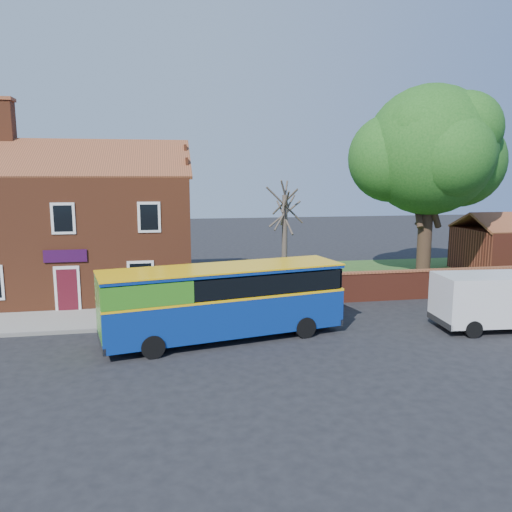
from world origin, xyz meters
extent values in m
plane|color=black|center=(0.00, 0.00, 0.00)|extent=(120.00, 120.00, 0.00)
cube|color=gray|center=(-7.00, 5.75, 0.06)|extent=(18.00, 3.50, 0.12)
cube|color=slate|center=(-7.00, 4.00, 0.07)|extent=(18.00, 0.15, 0.14)
cube|color=#426B28|center=(13.00, 13.00, 0.02)|extent=(26.00, 12.00, 0.04)
cube|color=brown|center=(-7.00, 11.50, 3.25)|extent=(12.00, 8.00, 6.50)
cube|color=brown|center=(-7.00, 9.50, 7.50)|extent=(12.30, 4.08, 2.16)
cube|color=brown|center=(-7.00, 13.50, 7.50)|extent=(12.30, 4.08, 2.16)
cube|color=brown|center=(-10.40, 11.50, 9.40)|extent=(0.90, 0.90, 2.20)
cube|color=black|center=(-7.00, 7.47, 4.60)|extent=(1.10, 0.06, 1.50)
cube|color=#4C0F19|center=(-7.00, 7.45, 1.10)|extent=(0.95, 0.04, 2.10)
cube|color=silver|center=(-7.00, 7.47, 1.15)|extent=(1.20, 0.06, 2.30)
cube|color=#2D0B30|center=(-7.00, 7.44, 2.80)|extent=(2.00, 0.06, 0.60)
cube|color=maroon|center=(13.00, 7.00, 0.75)|extent=(22.00, 0.30, 1.50)
cube|color=brown|center=(13.00, 7.00, 1.55)|extent=(22.00, 0.38, 0.10)
cube|color=brown|center=(22.00, 14.25, 3.55)|extent=(8.20, 2.56, 1.24)
cube|color=navy|center=(0.03, 2.19, 1.12)|extent=(10.06, 4.40, 1.55)
cube|color=yellow|center=(0.03, 2.19, 1.90)|extent=(10.09, 4.42, 0.10)
cube|color=black|center=(0.03, 2.19, 2.36)|extent=(9.69, 4.34, 0.78)
cube|color=#37891E|center=(-3.12, 1.52, 2.36)|extent=(3.76, 3.11, 0.83)
cube|color=navy|center=(0.03, 2.19, 2.88)|extent=(10.06, 4.40, 0.14)
cube|color=yellow|center=(0.03, 2.19, 2.96)|extent=(10.11, 4.44, 0.06)
cylinder|color=black|center=(-2.79, 0.43, 0.44)|extent=(0.92, 0.45, 0.88)
cylinder|color=black|center=(-3.26, 2.66, 0.44)|extent=(0.92, 0.45, 0.88)
cylinder|color=black|center=(3.33, 1.71, 0.44)|extent=(0.92, 0.45, 0.88)
cylinder|color=black|center=(2.86, 3.94, 0.44)|extent=(0.92, 0.45, 0.88)
cube|color=silver|center=(11.97, 1.37, 1.38)|extent=(5.65, 2.59, 2.09)
cylinder|color=black|center=(10.14, 0.46, 0.36)|extent=(0.74, 0.27, 0.73)
cylinder|color=black|center=(10.29, 2.54, 0.36)|extent=(0.74, 0.27, 0.73)
cylinder|color=black|center=(13.60, 11.00, 2.48)|extent=(0.86, 0.86, 4.97)
sphere|color=#327323|center=(13.60, 11.00, 8.10)|extent=(7.78, 7.78, 7.78)
sphere|color=#327323|center=(15.87, 11.43, 7.45)|extent=(5.62, 5.62, 5.62)
sphere|color=#327323|center=(11.55, 11.65, 7.67)|extent=(5.40, 5.40, 5.40)
cylinder|color=#4C4238|center=(4.54, 10.48, 2.76)|extent=(0.31, 0.31, 5.51)
cylinder|color=#4C4238|center=(4.54, 10.48, 4.72)|extent=(0.32, 2.69, 2.17)
cylinder|color=#4C4238|center=(4.54, 10.48, 4.53)|extent=(1.40, 1.99, 1.98)
cylinder|color=#4C4238|center=(4.54, 10.48, 4.92)|extent=(2.26, 1.03, 2.20)
camera|label=1|loc=(-2.18, -17.40, 6.63)|focal=35.00mm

